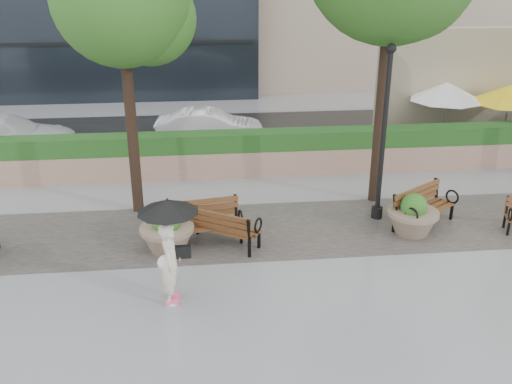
{
  "coord_description": "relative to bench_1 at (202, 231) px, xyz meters",
  "views": [
    {
      "loc": [
        -1.93,
        -9.59,
        6.23
      ],
      "look_at": [
        -0.62,
        2.81,
        1.1
      ],
      "focal_mm": 40.0,
      "sensor_mm": 36.0,
      "label": 1
    }
  ],
  "objects": [
    {
      "name": "bench_3",
      "position": [
        5.53,
        0.35,
        -0.01
      ],
      "size": [
        1.89,
        1.6,
        0.97
      ],
      "rotation": [
        0.0,
        0.0,
        0.6
      ],
      "color": "brown",
      "rests_on": "ground"
    },
    {
      "name": "lamppost",
      "position": [
        4.52,
        0.93,
        1.66
      ],
      "size": [
        0.28,
        0.28,
        4.42
      ],
      "color": "black",
      "rests_on": "ground"
    },
    {
      "name": "cafe_wall",
      "position": [
        11.44,
        7.53,
        1.7
      ],
      "size": [
        10.0,
        0.6,
        4.0
      ],
      "primitive_type": "cube",
      "color": "tan",
      "rests_on": "ground"
    },
    {
      "name": "car_right",
      "position": [
        0.42,
        7.72,
        0.33
      ],
      "size": [
        3.92,
        1.62,
        1.26
      ],
      "primitive_type": "imported",
      "rotation": [
        0.0,
        0.0,
        1.49
      ],
      "color": "silver",
      "rests_on": "ground"
    },
    {
      "name": "ground",
      "position": [
        1.94,
        -2.47,
        -0.3
      ],
      "size": [
        100.0,
        100.0,
        0.0
      ],
      "primitive_type": "plane",
      "color": "gray",
      "rests_on": "ground"
    },
    {
      "name": "car_left",
      "position": [
        -6.5,
        7.11,
        0.41
      ],
      "size": [
        4.94,
        2.07,
        1.43
      ],
      "primitive_type": "imported",
      "rotation": [
        0.0,
        0.0,
        1.59
      ],
      "color": "silver",
      "rests_on": "ground"
    },
    {
      "name": "planter_left",
      "position": [
        -0.78,
        -0.29,
        0.11
      ],
      "size": [
        1.24,
        1.24,
        1.04
      ],
      "color": "#7F6B56",
      "rests_on": "ground"
    },
    {
      "name": "cobble_strip",
      "position": [
        1.94,
        0.53,
        -0.29
      ],
      "size": [
        28.0,
        3.2,
        0.01
      ],
      "primitive_type": "cube",
      "color": "#383330",
      "rests_on": "ground"
    },
    {
      "name": "planter_right",
      "position": [
        5.09,
        -0.03,
        0.11
      ],
      "size": [
        1.23,
        1.23,
        1.03
      ],
      "color": "#7F6B56",
      "rests_on": "ground"
    },
    {
      "name": "bench_2",
      "position": [
        0.47,
        -0.18,
        -0.02
      ],
      "size": [
        1.84,
        1.52,
        0.94
      ],
      "rotation": [
        0.0,
        0.0,
        2.58
      ],
      "color": "brown",
      "rests_on": "ground"
    },
    {
      "name": "hedge_wall",
      "position": [
        1.94,
        4.53,
        0.37
      ],
      "size": [
        24.0,
        0.8,
        1.35
      ],
      "color": "#9E7B66",
      "rests_on": "ground"
    },
    {
      "name": "pedestrian",
      "position": [
        -0.61,
        -2.39,
        1.0
      ],
      "size": [
        1.16,
        1.16,
        2.13
      ],
      "rotation": [
        0.0,
        0.0,
        1.45
      ],
      "color": "beige",
      "rests_on": "ground"
    },
    {
      "name": "patio_umb_white",
      "position": [
        8.53,
        6.48,
        1.69
      ],
      "size": [
        2.5,
        2.5,
        2.3
      ],
      "color": "black",
      "rests_on": "ground"
    },
    {
      "name": "tree_0",
      "position": [
        -1.49,
        2.13,
        4.95
      ],
      "size": [
        3.34,
        3.23,
        7.01
      ],
      "color": "black",
      "rests_on": "ground"
    },
    {
      "name": "bench_1",
      "position": [
        0.0,
        0.0,
        0.0
      ],
      "size": [
        1.96,
        1.03,
        1.0
      ],
      "rotation": [
        0.0,
        0.0,
        0.16
      ],
      "color": "brown",
      "rests_on": "ground"
    },
    {
      "name": "patio_umb_yellow_a",
      "position": [
        10.49,
        5.87,
        1.69
      ],
      "size": [
        2.5,
        2.5,
        2.3
      ],
      "color": "black",
      "rests_on": "ground"
    },
    {
      "name": "asphalt_street",
      "position": [
        1.94,
        8.53,
        -0.3
      ],
      "size": [
        40.0,
        7.0,
        0.0
      ],
      "primitive_type": "cube",
      "color": "black",
      "rests_on": "ground"
    }
  ]
}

